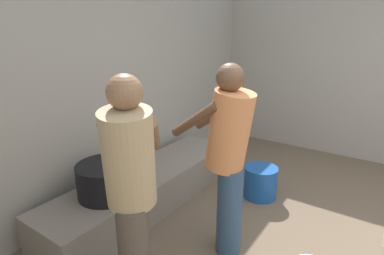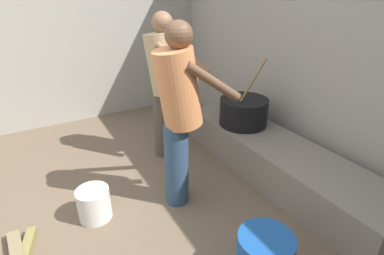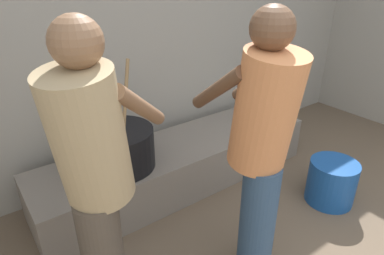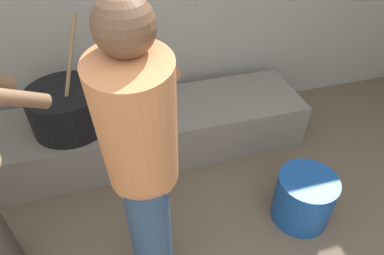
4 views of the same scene
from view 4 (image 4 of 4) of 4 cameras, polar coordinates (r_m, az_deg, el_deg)
name	(u,v)px [view 4 (image 4 of 4)]	position (r m, az deg, el deg)	size (l,w,h in m)	color
hearth_ledge	(150,131)	(2.56, -7.23, -0.52)	(2.34, 0.60, 0.37)	slate
cooking_pot_main	(68,108)	(2.36, -20.44, 3.12)	(0.51, 0.51, 0.74)	black
cook_in_orange_shirt	(142,158)	(1.37, -8.61, -5.19)	(0.42, 0.68, 1.52)	navy
bucket_blue_plastic	(304,198)	(2.22, 18.56, -11.41)	(0.36, 0.36, 0.34)	#194C99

